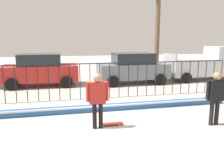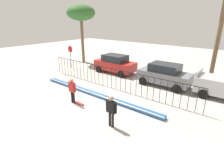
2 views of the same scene
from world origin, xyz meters
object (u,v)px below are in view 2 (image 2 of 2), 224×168
Objects in this scene: skateboard at (79,103)px; stop_sign at (70,54)px; skateboarder at (72,88)px; palm_tree_short at (81,14)px; parked_car_red at (115,64)px; camera_operator at (111,108)px; parked_car_gray at (164,75)px.

skateboard is 10.01m from stop_sign.
palm_tree_short reaches higher than skateboarder.
parked_car_red is at bearing 15.04° from stop_sign.
stop_sign is at bearing 131.73° from skateboard.
stop_sign reaches higher than parked_car_red.
palm_tree_short is at bearing -35.05° from camera_operator.
parked_car_gray is 1.72× the size of stop_sign.
skateboard is 0.11× the size of palm_tree_short.
stop_sign is 0.36× the size of palm_tree_short.
parked_car_gray is (3.40, 7.00, -0.08)m from skateboarder.
skateboarder is 0.25× the size of palm_tree_short.
palm_tree_short reaches higher than parked_car_gray.
stop_sign is at bearing -173.34° from parked_car_gray.
parked_car_red reaches higher than skateboard.
skateboard is 0.19× the size of parked_car_red.
palm_tree_short reaches higher than skateboard.
parked_car_red is (-2.62, 7.29, 0.91)m from skateboard.
camera_operator is at bearing -55.96° from parked_car_red.
skateboard is 0.32× the size of stop_sign.
skateboarder is 13.29m from palm_tree_short.
palm_tree_short is (-9.03, 8.76, 5.90)m from skateboard.
parked_car_red is 5.57m from parked_car_gray.
skateboarder is at bearing -114.54° from parked_car_gray.
skateboarder is 0.70× the size of stop_sign.
camera_operator is (3.76, -0.56, 0.00)m from skateboarder.
parked_car_gray reaches higher than skateboard.
palm_tree_short is at bearing 164.49° from parked_car_red.
parked_car_gray is at bearing 54.87° from skateboard.
skateboarder is at bearing -175.99° from skateboard.
skateboard is (0.46, 0.13, -0.99)m from skateboarder.
palm_tree_short reaches higher than parked_car_red.
skateboarder is 7.78m from parked_car_gray.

